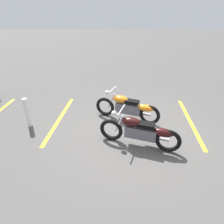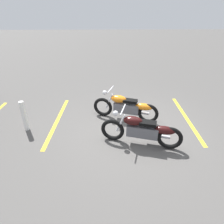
% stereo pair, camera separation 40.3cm
% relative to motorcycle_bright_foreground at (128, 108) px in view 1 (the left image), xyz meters
% --- Properties ---
extents(ground_plane, '(60.00, 60.00, 0.00)m').
position_rel_motorcycle_bright_foreground_xyz_m(ground_plane, '(-0.11, 0.68, -0.46)').
color(ground_plane, '#514F4C').
extents(motorcycle_bright_foreground, '(2.14, 0.88, 1.04)m').
position_rel_motorcycle_bright_foreground_xyz_m(motorcycle_bright_foreground, '(0.00, 0.00, 0.00)').
color(motorcycle_bright_foreground, black).
rests_on(motorcycle_bright_foreground, ground).
extents(motorcycle_dark_foreground, '(2.17, 0.81, 1.04)m').
position_rel_motorcycle_bright_foreground_xyz_m(motorcycle_dark_foreground, '(-0.30, 1.39, 0.00)').
color(motorcycle_dark_foreground, black).
rests_on(motorcycle_dark_foreground, ground).
extents(bollard_post, '(0.14, 0.14, 0.96)m').
position_rel_motorcycle_bright_foreground_xyz_m(bollard_post, '(3.16, 0.54, 0.02)').
color(bollard_post, white).
rests_on(bollard_post, ground).
extents(parking_stripe_near, '(0.23, 3.20, 0.01)m').
position_rel_motorcycle_bright_foreground_xyz_m(parking_stripe_near, '(-2.09, 0.00, -0.46)').
color(parking_stripe_near, yellow).
rests_on(parking_stripe_near, ground).
extents(parking_stripe_mid, '(0.23, 3.20, 0.01)m').
position_rel_motorcycle_bright_foreground_xyz_m(parking_stripe_mid, '(2.34, 0.03, -0.46)').
color(parking_stripe_mid, yellow).
rests_on(parking_stripe_mid, ground).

